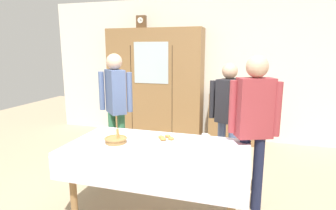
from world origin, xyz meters
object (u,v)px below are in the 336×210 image
at_px(tea_cup_near_left, 95,136).
at_px(tea_cup_front_edge, 207,155).
at_px(wall_cabinet, 155,84).
at_px(spoon_far_left, 234,168).
at_px(person_behind_table_right, 254,119).
at_px(bread_basket, 116,140).
at_px(person_near_right_end, 116,100).
at_px(mantel_clock, 141,22).
at_px(tea_cup_center, 184,147).
at_px(bookshelf_low, 236,119).
at_px(person_behind_table_left, 228,109).
at_px(spoon_far_right, 103,133).
at_px(spoon_mid_right, 109,154).
at_px(dining_table, 156,156).
at_px(pastry_plate, 166,139).
at_px(book_stack, 237,91).
at_px(tea_cup_near_right, 132,150).
at_px(tea_cup_far_left, 205,137).
at_px(tea_cup_far_right, 137,140).

height_order(tea_cup_near_left, tea_cup_front_edge, same).
relative_size(wall_cabinet, tea_cup_front_edge, 16.36).
xyz_separation_m(spoon_far_left, person_behind_table_right, (0.15, 0.72, 0.26)).
bearing_deg(bread_basket, person_near_right_end, 116.69).
xyz_separation_m(mantel_clock, tea_cup_center, (1.46, -2.58, -1.46)).
distance_m(bookshelf_low, person_behind_table_left, 1.47).
height_order(mantel_clock, tea_cup_center, mantel_clock).
xyz_separation_m(tea_cup_center, tea_cup_near_left, (-1.03, 0.06, 0.00)).
height_order(tea_cup_center, spoon_far_right, tea_cup_center).
bearing_deg(person_behind_table_right, spoon_mid_right, -150.94).
height_order(tea_cup_center, spoon_mid_right, tea_cup_center).
bearing_deg(dining_table, pastry_plate, 81.03).
bearing_deg(wall_cabinet, spoon_far_right, -86.21).
xyz_separation_m(dining_table, spoon_far_left, (0.79, -0.30, 0.10)).
bearing_deg(spoon_far_left, dining_table, 159.23).
bearing_deg(pastry_plate, person_behind_table_left, 60.30).
bearing_deg(wall_cabinet, spoon_far_left, -59.64).
bearing_deg(pastry_plate, spoon_far_left, -35.19).
relative_size(book_stack, spoon_far_left, 1.80).
bearing_deg(tea_cup_front_edge, tea_cup_center, 149.26).
relative_size(bookshelf_low, tea_cup_near_left, 7.61).
relative_size(spoon_mid_right, spoon_far_right, 1.00).
bearing_deg(tea_cup_near_right, tea_cup_near_left, 152.78).
distance_m(bread_basket, spoon_mid_right, 0.32).
bearing_deg(tea_cup_near_left, bread_basket, -13.14).
relative_size(tea_cup_center, spoon_far_left, 1.09).
relative_size(tea_cup_center, person_near_right_end, 0.08).
height_order(mantel_clock, bread_basket, mantel_clock).
bearing_deg(spoon_far_left, tea_cup_center, 148.02).
bearing_deg(spoon_far_left, tea_cup_near_left, 166.42).
bearing_deg(spoon_far_right, person_behind_table_left, 36.03).
xyz_separation_m(tea_cup_front_edge, spoon_far_left, (0.25, -0.16, -0.02)).
relative_size(tea_cup_front_edge, spoon_far_right, 1.09).
relative_size(tea_cup_far_left, spoon_mid_right, 1.09).
xyz_separation_m(wall_cabinet, bread_basket, (0.45, -2.59, -0.27)).
xyz_separation_m(mantel_clock, spoon_far_right, (0.42, -2.33, -1.48)).
distance_m(tea_cup_far_left, person_near_right_end, 1.56).
relative_size(tea_cup_far_left, spoon_far_right, 1.09).
bearing_deg(person_behind_table_right, person_behind_table_left, 111.14).
bearing_deg(person_near_right_end, tea_cup_center, -38.89).
bearing_deg(dining_table, person_near_right_end, 133.22).
relative_size(tea_cup_front_edge, bread_basket, 0.54).
relative_size(tea_cup_far_right, spoon_mid_right, 1.09).
bearing_deg(wall_cabinet, person_behind_table_left, -41.44).
xyz_separation_m(bread_basket, person_near_right_end, (-0.51, 1.02, 0.23)).
xyz_separation_m(tea_cup_center, spoon_far_right, (-1.04, 0.25, -0.02)).
height_order(pastry_plate, spoon_mid_right, pastry_plate).
bearing_deg(tea_cup_front_edge, wall_cabinet, 117.90).
xyz_separation_m(wall_cabinet, tea_cup_far_left, (1.34, -2.21, -0.27)).
bearing_deg(tea_cup_front_edge, spoon_mid_right, -169.43).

